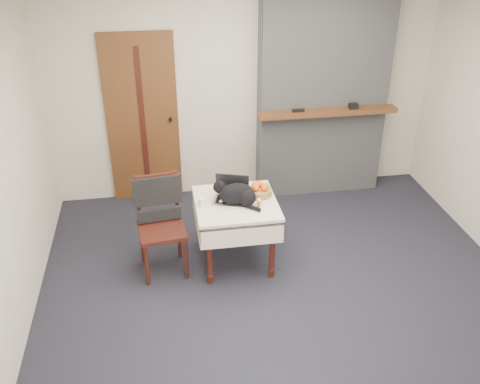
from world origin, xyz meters
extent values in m
plane|color=black|center=(0.00, 0.00, 0.00)|extent=(4.50, 4.50, 0.00)
cube|color=beige|center=(0.00, 2.00, 1.30)|extent=(4.50, 0.02, 2.60)
cube|color=beige|center=(-2.25, 0.00, 1.30)|extent=(0.02, 4.00, 2.60)
cube|color=white|center=(0.00, 0.00, 2.60)|extent=(4.50, 4.00, 0.02)
cube|color=brown|center=(-1.20, 1.98, 1.00)|extent=(0.82, 0.05, 2.00)
cube|color=#3E1710|center=(-1.20, 1.95, 1.00)|extent=(0.06, 0.01, 1.70)
cylinder|color=black|center=(-0.88, 1.93, 1.00)|extent=(0.04, 0.06, 0.04)
cube|color=gray|center=(0.90, 1.85, 1.30)|extent=(1.50, 0.30, 2.60)
cube|color=brown|center=(0.90, 1.61, 1.10)|extent=(1.62, 0.18, 0.05)
cube|color=black|center=(0.55, 1.61, 1.14)|extent=(0.14, 0.04, 0.03)
cube|color=black|center=(1.20, 1.61, 1.16)|extent=(0.10, 0.07, 0.06)
cylinder|color=#3E1710|center=(-0.65, 0.14, 0.32)|extent=(0.06, 0.06, 0.64)
sphere|color=#3E1710|center=(-0.65, 0.14, 0.08)|extent=(0.07, 0.07, 0.07)
cylinder|color=#3E1710|center=(-0.05, 0.14, 0.32)|extent=(0.06, 0.06, 0.64)
sphere|color=#3E1710|center=(-0.05, 0.14, 0.08)|extent=(0.07, 0.07, 0.07)
cylinder|color=#3E1710|center=(-0.65, 0.74, 0.32)|extent=(0.06, 0.06, 0.64)
sphere|color=#3E1710|center=(-0.65, 0.74, 0.08)|extent=(0.07, 0.07, 0.07)
cylinder|color=#3E1710|center=(-0.05, 0.74, 0.32)|extent=(0.06, 0.06, 0.64)
sphere|color=#3E1710|center=(-0.05, 0.74, 0.08)|extent=(0.07, 0.07, 0.07)
cube|color=beige|center=(-0.35, 0.44, 0.67)|extent=(0.78, 0.78, 0.06)
cube|color=beige|center=(-0.35, 0.05, 0.56)|extent=(0.78, 0.01, 0.22)
cube|color=beige|center=(-0.35, 0.82, 0.56)|extent=(0.78, 0.01, 0.22)
cube|color=beige|center=(-0.73, 0.44, 0.56)|extent=(0.01, 0.78, 0.22)
cube|color=beige|center=(0.04, 0.44, 0.56)|extent=(0.01, 0.78, 0.22)
cube|color=#B7B7BC|center=(-0.40, 0.44, 0.71)|extent=(0.38, 0.32, 0.02)
cube|color=black|center=(-0.40, 0.44, 0.72)|extent=(0.30, 0.23, 0.00)
cube|color=black|center=(-0.36, 0.57, 0.83)|extent=(0.32, 0.16, 0.22)
cube|color=#A7CAF4|center=(-0.36, 0.57, 0.83)|extent=(0.30, 0.14, 0.20)
ellipsoid|color=black|center=(-0.35, 0.41, 0.81)|extent=(0.38, 0.31, 0.21)
ellipsoid|color=black|center=(-0.26, 0.36, 0.79)|extent=(0.23, 0.24, 0.17)
sphere|color=black|center=(-0.50, 0.47, 0.86)|extent=(0.16, 0.16, 0.12)
ellipsoid|color=white|center=(-0.54, 0.49, 0.83)|extent=(0.07, 0.08, 0.06)
ellipsoid|color=white|center=(-0.47, 0.46, 0.77)|extent=(0.07, 0.08, 0.08)
cone|color=black|center=(-0.50, 0.44, 0.92)|extent=(0.06, 0.06, 0.05)
cone|color=black|center=(-0.48, 0.50, 0.92)|extent=(0.06, 0.06, 0.05)
cylinder|color=black|center=(-0.22, 0.27, 0.73)|extent=(0.15, 0.15, 0.04)
sphere|color=white|center=(-0.49, 0.43, 0.72)|extent=(0.04, 0.04, 0.04)
sphere|color=white|center=(-0.46, 0.50, 0.72)|extent=(0.04, 0.04, 0.04)
cylinder|color=white|center=(-0.67, 0.41, 0.74)|extent=(0.07, 0.07, 0.08)
cylinder|color=#986112|center=(-0.15, 0.32, 0.73)|extent=(0.03, 0.03, 0.06)
cylinder|color=white|center=(-0.15, 0.32, 0.77)|extent=(0.04, 0.04, 0.02)
cylinder|color=#9E7A40|center=(-0.10, 0.53, 0.73)|extent=(0.23, 0.23, 0.06)
sphere|color=#FF5515|center=(-0.14, 0.51, 0.80)|extent=(0.07, 0.07, 0.07)
sphere|color=#FF5515|center=(-0.06, 0.50, 0.80)|extent=(0.07, 0.07, 0.07)
sphere|color=#FF5515|center=(-0.10, 0.58, 0.80)|extent=(0.07, 0.07, 0.07)
sphere|color=gold|center=(-0.04, 0.56, 0.80)|extent=(0.07, 0.07, 0.07)
sphere|color=#FF5515|center=(-0.13, 0.57, 0.80)|extent=(0.07, 0.07, 0.07)
cube|color=black|center=(-0.19, 0.47, 0.70)|extent=(0.15, 0.06, 0.01)
cube|color=#3E1710|center=(-1.07, 0.41, 0.47)|extent=(0.48, 0.48, 0.04)
cylinder|color=#3E1710|center=(-1.23, 0.21, 0.23)|extent=(0.04, 0.04, 0.47)
cylinder|color=#3E1710|center=(-0.86, 0.25, 0.23)|extent=(0.04, 0.04, 0.47)
cylinder|color=#3E1710|center=(-1.27, 0.58, 0.23)|extent=(0.04, 0.04, 0.47)
cylinder|color=#3E1710|center=(-0.90, 0.62, 0.23)|extent=(0.04, 0.04, 0.47)
cylinder|color=#3E1710|center=(-1.27, 0.58, 0.73)|extent=(0.04, 0.04, 0.52)
cylinder|color=#3E1710|center=(-0.90, 0.62, 0.73)|extent=(0.04, 0.04, 0.52)
cube|color=#3E1710|center=(-1.09, 0.60, 0.83)|extent=(0.37, 0.07, 0.29)
cube|color=black|center=(-1.09, 0.59, 0.81)|extent=(0.46, 0.11, 0.29)
camera|label=1|loc=(-1.02, -3.93, 3.25)|focal=40.00mm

